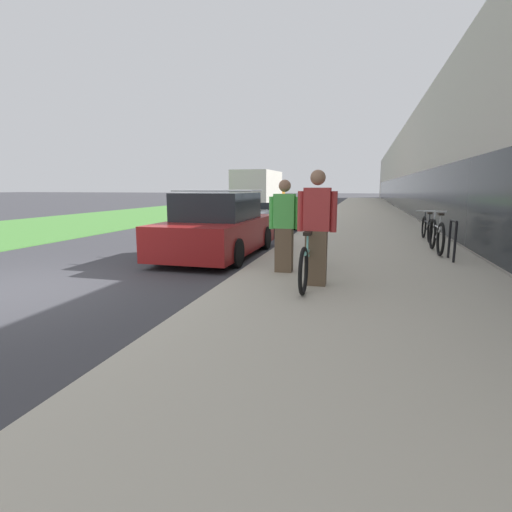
# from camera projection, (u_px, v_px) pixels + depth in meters

# --- Properties ---
(ground_plane) EXTENTS (220.00, 220.00, 0.00)m
(ground_plane) POSITION_uv_depth(u_px,v_px,m) (9.00, 292.00, 6.23)
(ground_plane) COLOR #38383D
(sidewalk_slab) EXTENTS (4.63, 70.00, 0.11)m
(sidewalk_slab) POSITION_uv_depth(u_px,v_px,m) (365.00, 213.00, 24.83)
(sidewalk_slab) COLOR #B2AA99
(sidewalk_slab) RESTS_ON ground
(storefront_facade) EXTENTS (10.01, 70.00, 5.86)m
(storefront_facade) POSITION_uv_depth(u_px,v_px,m) (467.00, 170.00, 30.10)
(storefront_facade) COLOR #BCB7AD
(storefront_facade) RESTS_ON ground
(lawn_strip) EXTENTS (7.99, 70.00, 0.03)m
(lawn_strip) POSITION_uv_depth(u_px,v_px,m) (197.00, 208.00, 31.95)
(lawn_strip) COLOR #478438
(lawn_strip) RESTS_ON ground
(tandem_bicycle) EXTENTS (0.52, 2.74, 0.87)m
(tandem_bicycle) POSITION_uv_depth(u_px,v_px,m) (312.00, 257.00, 6.57)
(tandem_bicycle) COLOR black
(tandem_bicycle) RESTS_ON sidewalk_slab
(person_rider) EXTENTS (0.60, 0.24, 1.77)m
(person_rider) POSITION_uv_depth(u_px,v_px,m) (317.00, 228.00, 6.12)
(person_rider) COLOR brown
(person_rider) RESTS_ON sidewalk_slab
(person_bystander) EXTENTS (0.56, 0.22, 1.64)m
(person_bystander) POSITION_uv_depth(u_px,v_px,m) (284.00, 226.00, 7.09)
(person_bystander) COLOR brown
(person_bystander) RESTS_ON sidewalk_slab
(bike_rack_hoop) EXTENTS (0.05, 0.60, 0.84)m
(bike_rack_hoop) POSITION_uv_depth(u_px,v_px,m) (453.00, 236.00, 8.28)
(bike_rack_hoop) COLOR black
(bike_rack_hoop) RESTS_ON sidewalk_slab
(cruiser_bike_nearest) EXTENTS (0.52, 1.82, 0.95)m
(cruiser_bike_nearest) POSITION_uv_depth(u_px,v_px,m) (437.00, 236.00, 9.31)
(cruiser_bike_nearest) COLOR black
(cruiser_bike_nearest) RESTS_ON sidewalk_slab
(cruiser_bike_middle) EXTENTS (0.52, 1.79, 0.83)m
(cruiser_bike_middle) POSITION_uv_depth(u_px,v_px,m) (427.00, 228.00, 11.44)
(cruiser_bike_middle) COLOR black
(cruiser_bike_middle) RESTS_ON sidewalk_slab
(parked_sedan_curbside) EXTENTS (1.92, 4.24, 1.56)m
(parked_sedan_curbside) POSITION_uv_depth(u_px,v_px,m) (218.00, 228.00, 9.49)
(parked_sedan_curbside) COLOR maroon
(parked_sedan_curbside) RESTS_ON ground
(vintage_roadster_curbside) EXTENTS (1.86, 3.92, 1.06)m
(vintage_roadster_curbside) POSITION_uv_depth(u_px,v_px,m) (268.00, 220.00, 14.46)
(vintage_roadster_curbside) COLOR #4C5156
(vintage_roadster_curbside) RESTS_ON ground
(moving_truck) EXTENTS (2.50, 6.62, 2.72)m
(moving_truck) POSITION_uv_depth(u_px,v_px,m) (259.00, 191.00, 27.64)
(moving_truck) COLOR orange
(moving_truck) RESTS_ON ground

